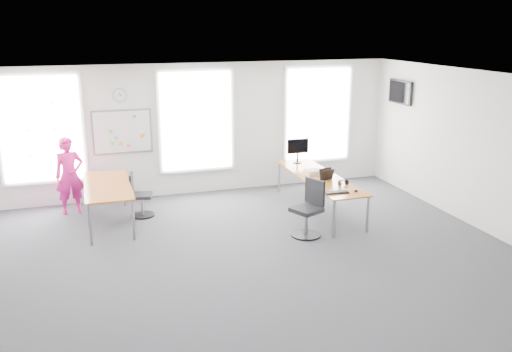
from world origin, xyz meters
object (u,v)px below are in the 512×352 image
object	(u,v)px
keyboard	(337,192)
chair_left	(139,197)
person	(70,175)
headphones	(343,182)
chair_right	(309,211)
monitor	(298,148)
desk_right	(319,179)
desk_left	(108,188)

from	to	relation	value
keyboard	chair_left	bearing A→B (deg)	158.44
person	headphones	bearing A→B (deg)	-33.50
chair_right	chair_left	distance (m)	3.54
chair_right	monitor	size ratio (longest dim) A/B	1.89
desk_right	person	bearing A→B (deg)	163.89
chair_right	chair_left	xyz separation A→B (m)	(-2.91, 2.02, -0.06)
chair_right	chair_left	bearing A→B (deg)	-148.66
chair_right	keyboard	distance (m)	0.67
desk_right	desk_left	xyz separation A→B (m)	(-4.28, 0.53, 0.04)
desk_right	chair_left	distance (m)	3.76
chair_right	headphones	xyz separation A→B (m)	(0.94, 0.52, 0.33)
keyboard	monitor	distance (m)	2.40
desk_right	desk_left	world-z (taller)	desk_left
keyboard	headphones	xyz separation A→B (m)	(0.35, 0.44, 0.04)
person	monitor	size ratio (longest dim) A/B	2.87
desk_left	person	world-z (taller)	person
chair_right	monitor	world-z (taller)	monitor
desk_right	monitor	bearing A→B (deg)	90.15
desk_right	headphones	xyz separation A→B (m)	(0.19, -0.72, 0.10)
chair_left	headphones	xyz separation A→B (m)	(3.85, -1.50, 0.40)
desk_left	chair_right	distance (m)	3.95
chair_right	desk_right	bearing A→B (deg)	124.67
headphones	monitor	size ratio (longest dim) A/B	0.34
desk_left	headphones	xyz separation A→B (m)	(4.46, -1.25, 0.06)
keyboard	person	bearing A→B (deg)	159.14
chair_left	headphones	distance (m)	4.15
desk_left	monitor	xyz separation A→B (m)	(4.27, 0.68, 0.35)
chair_left	monitor	bearing A→B (deg)	-72.17
person	keyboard	distance (m)	5.48
person	keyboard	bearing A→B (deg)	-39.18
desk_right	chair_right	bearing A→B (deg)	-121.46
chair_left	keyboard	size ratio (longest dim) A/B	1.97
keyboard	monitor	xyz separation A→B (m)	(0.16, 2.37, 0.33)
keyboard	chair_right	bearing A→B (deg)	-165.35
chair_left	monitor	xyz separation A→B (m)	(3.66, 0.43, 0.68)
monitor	desk_left	bearing A→B (deg)	-170.09
desk_right	chair_left	bearing A→B (deg)	167.94
person	headphones	world-z (taller)	person
chair_left	person	xyz separation A→B (m)	(-1.32, 0.66, 0.41)
desk_left	desk_right	bearing A→B (deg)	-7.11
chair_right	keyboard	bearing A→B (deg)	73.31
chair_left	headphones	bearing A→B (deg)	-100.16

